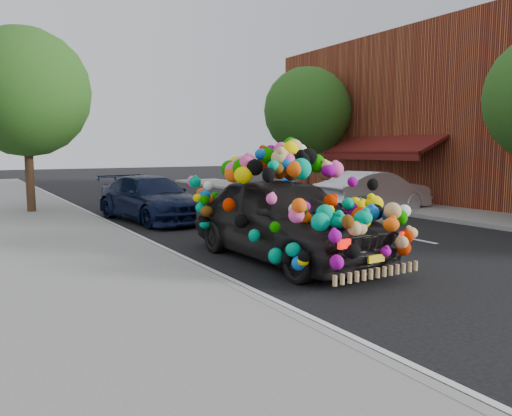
% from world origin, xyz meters
% --- Properties ---
extents(ground, '(100.00, 100.00, 0.00)m').
position_xyz_m(ground, '(0.00, 0.00, 0.00)').
color(ground, black).
rests_on(ground, ground).
extents(sidewalk, '(4.00, 60.00, 0.12)m').
position_xyz_m(sidewalk, '(-4.30, 0.00, 0.06)').
color(sidewalk, gray).
rests_on(sidewalk, ground).
extents(kerb, '(0.15, 60.00, 0.13)m').
position_xyz_m(kerb, '(-2.35, 0.00, 0.07)').
color(kerb, gray).
rests_on(kerb, ground).
extents(footpath_far, '(3.00, 40.00, 0.12)m').
position_xyz_m(footpath_far, '(8.20, 3.00, 0.06)').
color(footpath_far, gray).
rests_on(footpath_far, ground).
extents(lane_markings, '(6.00, 50.00, 0.01)m').
position_xyz_m(lane_markings, '(3.60, 0.00, 0.01)').
color(lane_markings, silver).
rests_on(lane_markings, ground).
extents(tree_near_sidewalk, '(4.20, 4.20, 6.13)m').
position_xyz_m(tree_near_sidewalk, '(-3.80, 9.50, 4.02)').
color(tree_near_sidewalk, '#332114').
rests_on(tree_near_sidewalk, ground).
extents(tree_far_b, '(4.00, 4.00, 5.90)m').
position_xyz_m(tree_far_b, '(8.00, 10.00, 3.89)').
color(tree_far_b, '#332114').
rests_on(tree_far_b, ground).
extents(plush_art_car, '(2.46, 5.15, 2.32)m').
position_xyz_m(plush_art_car, '(-0.36, -0.52, 1.20)').
color(plush_art_car, black).
rests_on(plush_art_car, ground).
extents(navy_sedan, '(2.55, 4.93, 1.37)m').
position_xyz_m(navy_sedan, '(-0.81, 6.11, 0.68)').
color(navy_sedan, black).
rests_on(navy_sedan, ground).
extents(silver_hatchback, '(4.37, 1.60, 1.43)m').
position_xyz_m(silver_hatchback, '(6.55, 4.12, 0.72)').
color(silver_hatchback, '#B6B8BF').
rests_on(silver_hatchback, ground).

